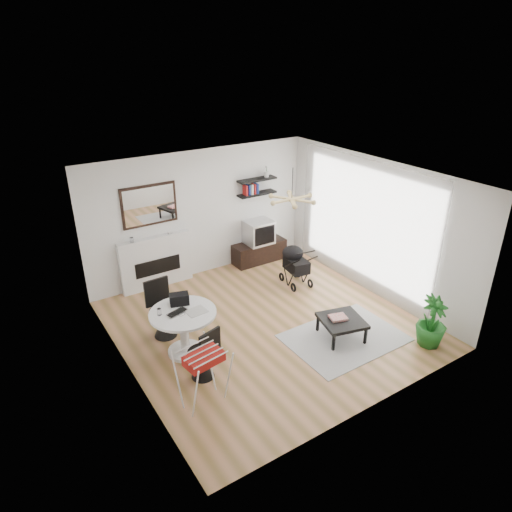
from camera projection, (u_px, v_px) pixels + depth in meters
floor at (267, 324)px, 8.25m from camera, size 5.00×5.00×0.00m
ceiling at (269, 178)px, 7.10m from camera, size 5.00×5.00×0.00m
wall_back at (201, 214)px, 9.57m from camera, size 5.00×0.00×5.00m
wall_left at (122, 297)px, 6.44m from camera, size 0.00×5.00×5.00m
wall_right at (373, 227)px, 8.90m from camera, size 0.00×5.00×5.00m
sheer_curtain at (362, 225)px, 9.00m from camera, size 0.04×3.60×2.60m
fireplace at (156, 256)px, 9.25m from camera, size 1.50×0.17×2.16m
shelf_lower at (257, 194)px, 10.02m from camera, size 0.90×0.25×0.04m
shelf_upper at (257, 180)px, 9.88m from camera, size 0.90×0.25×0.04m
pendant_lamp at (292, 199)px, 7.90m from camera, size 0.90×0.90×0.10m
tv_console at (259, 252)px, 10.52m from camera, size 1.26×0.44×0.47m
crt_tv at (258, 232)px, 10.29m from camera, size 0.61×0.53×0.53m
dining_table at (184, 326)px, 7.27m from camera, size 1.06×1.06×0.78m
laptop at (179, 314)px, 7.09m from camera, size 0.38×0.30×0.03m
black_bag at (179, 299)px, 7.34m from camera, size 0.35×0.27×0.18m
newspaper at (196, 311)px, 7.17m from camera, size 0.33×0.28×0.01m
drinking_glass at (159, 312)px, 7.06m from camera, size 0.07×0.07×0.11m
chair_far at (164, 319)px, 7.81m from camera, size 0.48×0.49×1.01m
chair_near at (203, 362)px, 6.82m from camera, size 0.46×0.47×0.90m
drying_rack at (203, 376)px, 6.24m from camera, size 0.67×0.64×0.89m
stroller at (295, 266)px, 9.50m from camera, size 0.54×0.77×0.89m
rug at (344, 338)px, 7.85m from camera, size 1.95×1.41×0.01m
coffee_table at (342, 321)px, 7.73m from camera, size 0.85×0.85×0.36m
magazines at (338, 317)px, 7.72m from camera, size 0.33×0.29×0.04m
potted_plant at (432, 322)px, 7.51m from camera, size 0.53×0.53×0.89m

